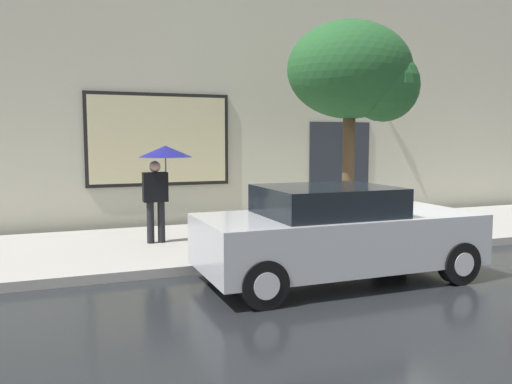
{
  "coord_description": "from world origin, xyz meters",
  "views": [
    {
      "loc": [
        -5.23,
        -6.89,
        2.15
      ],
      "look_at": [
        -1.87,
        1.8,
        1.2
      ],
      "focal_mm": 36.47,
      "sensor_mm": 36.0,
      "label": 1
    }
  ],
  "objects_px": {
    "fire_hydrant": "(280,228)",
    "street_tree": "(357,74)",
    "pedestrian_with_umbrella": "(162,165)",
    "parked_car": "(336,234)"
  },
  "relations": [
    {
      "from": "fire_hydrant",
      "to": "pedestrian_with_umbrella",
      "type": "relative_size",
      "value": 0.43
    },
    {
      "from": "parked_car",
      "to": "pedestrian_with_umbrella",
      "type": "bearing_deg",
      "value": 122.83
    },
    {
      "from": "pedestrian_with_umbrella",
      "to": "street_tree",
      "type": "height_order",
      "value": "street_tree"
    },
    {
      "from": "parked_car",
      "to": "fire_hydrant",
      "type": "relative_size",
      "value": 5.27
    },
    {
      "from": "fire_hydrant",
      "to": "parked_car",
      "type": "bearing_deg",
      "value": -83.6
    },
    {
      "from": "fire_hydrant",
      "to": "pedestrian_with_umbrella",
      "type": "xyz_separation_m",
      "value": [
        -1.83,
        1.44,
        1.11
      ]
    },
    {
      "from": "pedestrian_with_umbrella",
      "to": "fire_hydrant",
      "type": "bearing_deg",
      "value": -38.07
    },
    {
      "from": "parked_car",
      "to": "pedestrian_with_umbrella",
      "type": "distance_m",
      "value": 3.85
    },
    {
      "from": "street_tree",
      "to": "parked_car",
      "type": "bearing_deg",
      "value": -127.31
    },
    {
      "from": "fire_hydrant",
      "to": "street_tree",
      "type": "bearing_deg",
      "value": 15.69
    }
  ]
}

